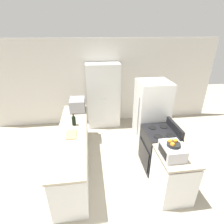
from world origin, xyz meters
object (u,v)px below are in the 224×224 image
Objects in this scene: stove at (159,149)px; fruit_bowl at (173,144)px; refrigerator at (151,116)px; microwave at (78,105)px; pantry_cabinet at (103,96)px; wine_bottle at (74,121)px; toaster_oven at (172,151)px.

fruit_bowl is (-0.13, -0.76, 0.69)m from stove.
refrigerator is 1.89m from microwave.
pantry_cabinet is 7.07× the size of wine_bottle.
stove is at bearing -15.96° from wine_bottle.
fruit_bowl is (0.89, -2.82, 0.17)m from pantry_cabinet.
refrigerator reaches higher than stove.
fruit_bowl is at bearing -160.91° from toaster_oven.
toaster_oven is at bearing -37.26° from wine_bottle.
microwave is at bearing 86.46° from wine_bottle.
fruit_bowl is (-0.17, -1.52, 0.26)m from refrigerator.
refrigerator is at bearing 83.48° from fruit_bowl.
wine_bottle is at bearing 164.04° from stove.
pantry_cabinet is 1.73m from wine_bottle.
microwave is at bearing 163.14° from refrigerator.
microwave is at bearing 128.25° from toaster_oven.
refrigerator reaches higher than toaster_oven.
wine_bottle is 0.64× the size of toaster_oven.
fruit_bowl is at bearing -99.52° from stove.
refrigerator is 8.05× the size of fruit_bowl.
microwave is (-1.75, 1.30, 0.59)m from stove.
stove is 3.82× the size of wine_bottle.
fruit_bowl is (1.63, -2.06, 0.09)m from microwave.
pantry_cabinet is 8.96× the size of fruit_bowl.
refrigerator is 4.05× the size of toaster_oven.
pantry_cabinet is 4.50× the size of toaster_oven.
stove is 2.43× the size of toaster_oven.
pantry_cabinet is 1.85× the size of stove.
fruit_bowl is at bearing -51.78° from microwave.
fruit_bowl is (-0.00, -0.00, 0.14)m from toaster_oven.
microwave is at bearing 128.22° from fruit_bowl.
wine_bottle is (-1.85, -0.24, 0.12)m from refrigerator.
refrigerator is at bearing -50.63° from pantry_cabinet.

